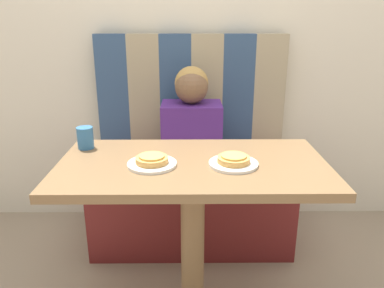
# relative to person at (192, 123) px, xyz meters

# --- Properties ---
(wall_back) EXTENTS (7.00, 0.05, 2.60)m
(wall_back) POSITION_rel_person_xyz_m (0.00, 0.32, 0.59)
(wall_back) COLOR beige
(wall_back) RESTS_ON ground_plane
(booth_seat) EXTENTS (1.11, 0.54, 0.43)m
(booth_seat) POSITION_rel_person_xyz_m (0.00, -0.00, -0.50)
(booth_seat) COLOR #5B1919
(booth_seat) RESTS_ON ground_plane
(booth_backrest) EXTENTS (1.11, 0.07, 0.75)m
(booth_backrest) POSITION_rel_person_xyz_m (0.00, 0.23, 0.09)
(booth_backrest) COLOR navy
(booth_backrest) RESTS_ON booth_seat
(dining_table) EXTENTS (1.07, 0.57, 0.73)m
(dining_table) POSITION_rel_person_xyz_m (0.00, -0.61, -0.10)
(dining_table) COLOR brown
(dining_table) RESTS_ON ground_plane
(person) EXTENTS (0.33, 0.23, 0.59)m
(person) POSITION_rel_person_xyz_m (0.00, 0.00, 0.00)
(person) COLOR #4C237A
(person) RESTS_ON booth_seat
(plate_left) EXTENTS (0.19, 0.19, 0.01)m
(plate_left) POSITION_rel_person_xyz_m (-0.16, -0.64, 0.02)
(plate_left) COLOR white
(plate_left) RESTS_ON dining_table
(plate_right) EXTENTS (0.19, 0.19, 0.01)m
(plate_right) POSITION_rel_person_xyz_m (0.16, -0.64, 0.02)
(plate_right) COLOR white
(plate_right) RESTS_ON dining_table
(pizza_left) EXTENTS (0.13, 0.13, 0.03)m
(pizza_left) POSITION_rel_person_xyz_m (-0.16, -0.64, 0.04)
(pizza_left) COLOR #C68E47
(pizza_left) RESTS_ON plate_left
(pizza_right) EXTENTS (0.13, 0.13, 0.03)m
(pizza_right) POSITION_rel_person_xyz_m (0.16, -0.64, 0.04)
(pizza_right) COLOR #C68E47
(pizza_right) RESTS_ON plate_right
(drinking_cup) EXTENTS (0.07, 0.07, 0.09)m
(drinking_cup) POSITION_rel_person_xyz_m (-0.47, -0.44, 0.06)
(drinking_cup) COLOR #2D669E
(drinking_cup) RESTS_ON dining_table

